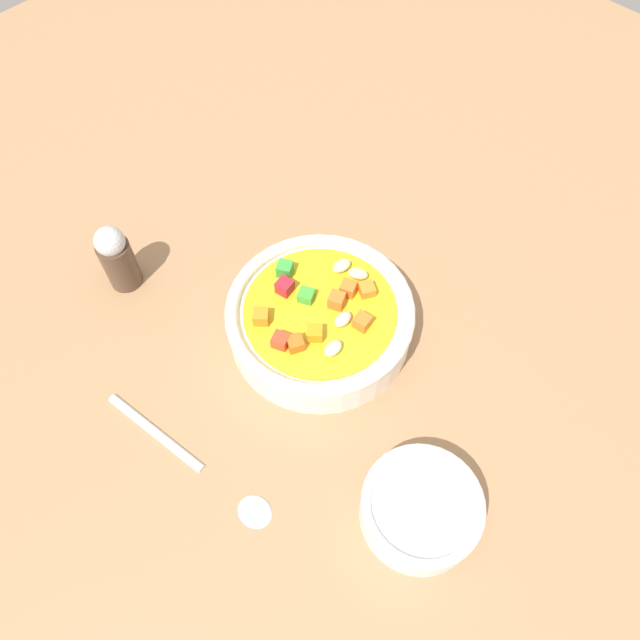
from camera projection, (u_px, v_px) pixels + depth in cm
name	position (u px, v px, depth cm)	size (l,w,h in cm)	color
ground_plane	(320.00, 337.00, 60.63)	(140.00, 140.00, 2.00)	#9E754F
soup_bowl_main	(320.00, 318.00, 57.69)	(17.66, 17.66, 5.37)	white
spoon	(197.00, 464.00, 52.33)	(4.00, 18.75, 0.84)	silver
side_bowl_small	(421.00, 508.00, 48.82)	(9.77, 9.77, 3.84)	white
pepper_shaker	(117.00, 257.00, 59.73)	(3.27, 3.27, 7.79)	#4C3828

